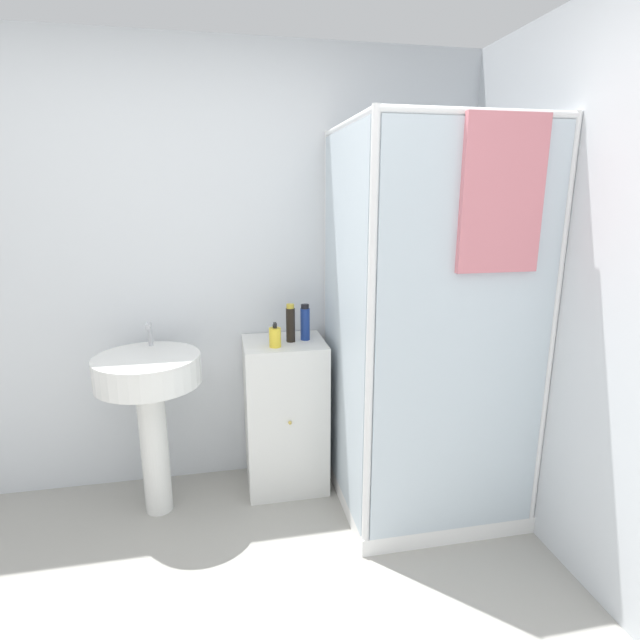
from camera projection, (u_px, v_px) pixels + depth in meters
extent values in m
cube|color=silver|center=(194.00, 275.00, 2.85)|extent=(6.40, 0.06, 2.50)
cube|color=white|center=(416.00, 486.00, 2.91)|extent=(0.92, 0.92, 0.09)
cylinder|color=white|center=(463.00, 304.00, 3.18)|extent=(0.04, 0.04, 2.04)
cylinder|color=white|center=(327.00, 310.00, 3.01)|extent=(0.04, 0.04, 2.04)
cylinder|color=white|center=(551.00, 343.00, 2.34)|extent=(0.04, 0.04, 2.04)
cylinder|color=white|center=(370.00, 355.00, 2.17)|extent=(0.04, 0.04, 2.04)
cylinder|color=white|center=(481.00, 112.00, 2.01)|extent=(0.88, 0.04, 0.04)
cylinder|color=white|center=(403.00, 136.00, 2.85)|extent=(0.88, 0.04, 0.04)
cylinder|color=white|center=(348.00, 124.00, 2.34)|extent=(0.04, 0.88, 0.04)
cylinder|color=white|center=(517.00, 128.00, 2.51)|extent=(0.04, 0.88, 0.04)
cube|color=silver|center=(465.00, 344.00, 2.24)|extent=(0.85, 0.01, 1.91)
cube|color=silver|center=(343.00, 324.00, 2.58)|extent=(0.01, 0.85, 1.91)
cylinder|color=#B7BABF|center=(434.00, 333.00, 3.12)|extent=(0.02, 0.02, 1.53)
cylinder|color=#B7BABF|center=(445.00, 205.00, 2.88)|extent=(0.07, 0.07, 0.04)
cube|color=#D1757F|center=(503.00, 195.00, 2.08)|extent=(0.37, 0.03, 0.65)
cube|color=silver|center=(285.00, 414.00, 2.92)|extent=(0.46, 0.40, 0.89)
sphere|color=gold|center=(290.00, 423.00, 2.71)|extent=(0.02, 0.02, 0.02)
cylinder|color=white|center=(155.00, 448.00, 2.68)|extent=(0.15, 0.15, 0.74)
cylinder|color=white|center=(148.00, 370.00, 2.57)|extent=(0.54, 0.54, 0.15)
cylinder|color=#B7BABF|center=(150.00, 334.00, 2.72)|extent=(0.02, 0.02, 0.13)
cube|color=#B7BABF|center=(148.00, 326.00, 2.67)|extent=(0.02, 0.07, 0.02)
cylinder|color=yellow|center=(275.00, 337.00, 2.69)|extent=(0.06, 0.06, 0.11)
cylinder|color=black|center=(275.00, 326.00, 2.68)|extent=(0.02, 0.02, 0.02)
cube|color=black|center=(275.00, 324.00, 2.66)|extent=(0.02, 0.04, 0.01)
cylinder|color=black|center=(291.00, 325.00, 2.78)|extent=(0.05, 0.05, 0.19)
cylinder|color=gold|center=(290.00, 306.00, 2.75)|extent=(0.04, 0.04, 0.02)
cylinder|color=navy|center=(305.00, 324.00, 2.82)|extent=(0.05, 0.05, 0.18)
cylinder|color=black|center=(305.00, 306.00, 2.79)|extent=(0.05, 0.05, 0.02)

